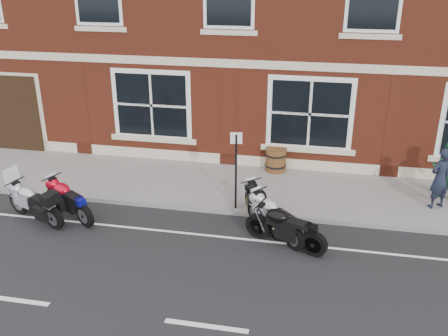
{
  "coord_description": "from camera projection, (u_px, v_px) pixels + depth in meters",
  "views": [
    {
      "loc": [
        1.76,
        -10.19,
        6.36
      ],
      "look_at": [
        -0.57,
        1.6,
        1.24
      ],
      "focal_mm": 40.0,
      "sensor_mm": 36.0,
      "label": 1
    }
  ],
  "objects": [
    {
      "name": "kerb",
      "position": [
        244.0,
        213.0,
        13.27
      ],
      "size": [
        30.0,
        0.16,
        0.12
      ],
      "primitive_type": "cube",
      "color": "slate",
      "rests_on": "ground"
    },
    {
      "name": "moto_sport_silver",
      "position": [
        275.0,
        215.0,
        12.14
      ],
      "size": [
        1.56,
        1.58,
        0.94
      ],
      "rotation": [
        0.0,
        0.0,
        0.78
      ],
      "color": "black",
      "rests_on": "ground"
    },
    {
      "name": "barrel_planter",
      "position": [
        276.0,
        159.0,
        15.6
      ],
      "size": [
        0.67,
        0.67,
        0.75
      ],
      "color": "#512315",
      "rests_on": "sidewalk"
    },
    {
      "name": "moto_sport_black",
      "position": [
        264.0,
        205.0,
        12.63
      ],
      "size": [
        1.21,
        1.83,
        0.93
      ],
      "rotation": [
        0.0,
        0.0,
        0.56
      ],
      "color": "black",
      "rests_on": "ground"
    },
    {
      "name": "pedestrian_left",
      "position": [
        440.0,
        178.0,
        13.14
      ],
      "size": [
        0.73,
        0.66,
        1.68
      ],
      "primitive_type": "imported",
      "rotation": [
        0.0,
        0.0,
        3.69
      ],
      "color": "black",
      "rests_on": "sidewalk"
    },
    {
      "name": "moto_touring_silver",
      "position": [
        34.0,
        201.0,
        12.84
      ],
      "size": [
        1.95,
        0.96,
        1.37
      ],
      "rotation": [
        0.0,
        0.0,
        1.16
      ],
      "color": "black",
      "rests_on": "ground"
    },
    {
      "name": "sidewalk",
      "position": [
        252.0,
        188.0,
        14.69
      ],
      "size": [
        30.0,
        3.0,
        0.12
      ],
      "primitive_type": "cube",
      "color": "slate",
      "rests_on": "ground"
    },
    {
      "name": "parking_sign",
      "position": [
        236.0,
        165.0,
        12.92
      ],
      "size": [
        0.3,
        0.07,
        2.14
      ],
      "rotation": [
        0.0,
        0.0,
        0.16
      ],
      "color": "black",
      "rests_on": "sidewalk"
    },
    {
      "name": "ground",
      "position": [
        234.0,
        243.0,
        12.01
      ],
      "size": [
        80.0,
        80.0,
        0.0
      ],
      "primitive_type": "plane",
      "color": "black",
      "rests_on": "ground"
    },
    {
      "name": "moto_sport_red",
      "position": [
        69.0,
        198.0,
        13.02
      ],
      "size": [
        1.83,
        1.21,
        0.93
      ],
      "rotation": [
        0.0,
        0.0,
        1.01
      ],
      "color": "black",
      "rests_on": "ground"
    },
    {
      "name": "pedestrian_right",
      "position": [
        446.0,
        169.0,
        13.77
      ],
      "size": [
        0.98,
        0.89,
        1.63
      ],
      "primitive_type": "imported",
      "rotation": [
        0.0,
        0.0,
        2.71
      ],
      "color": "#195832",
      "rests_on": "sidewalk"
    },
    {
      "name": "moto_naked_black",
      "position": [
        284.0,
        225.0,
        11.69
      ],
      "size": [
        2.0,
        0.93,
        0.95
      ],
      "rotation": [
        0.0,
        0.0,
        1.18
      ],
      "color": "black",
      "rests_on": "ground"
    }
  ]
}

